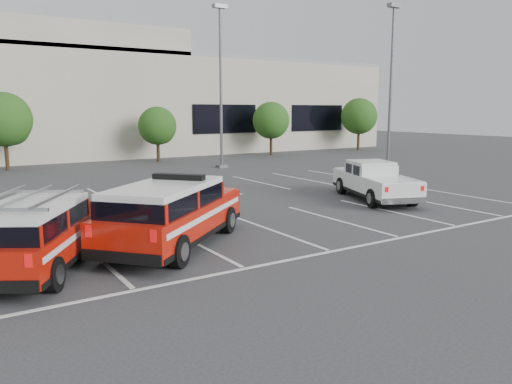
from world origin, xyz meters
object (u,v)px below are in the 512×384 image
Objects in this scene: fire_chief_suv at (173,218)px; light_pole_mid at (221,87)px; tree_mid_left at (6,121)px; ladder_suv at (38,239)px; tree_far_right at (359,118)px; light_pole_right at (391,87)px; tree_right at (272,122)px; white_pickup at (374,185)px; tree_mid_right at (158,127)px; convention_building at (57,98)px.

light_pole_mid is at bearing 105.68° from fire_chief_suv.
light_pole_mid is 19.64m from fire_chief_suv.
ladder_suv is (-1.93, -22.39, -2.29)m from tree_mid_left.
tree_far_right is 39.06m from ladder_suv.
light_pole_right is 2.03× the size of ladder_suv.
tree_mid_left is 1.10× the size of tree_right.
tree_right is 0.81× the size of white_pickup.
tree_mid_right is 20.01m from tree_far_right.
tree_mid_right reaches higher than fire_chief_suv.
white_pickup is at bearing -77.57° from convention_building.
convention_building is 11.19m from tree_mid_left.
light_pole_mid is at bearing -26.92° from tree_mid_left.
tree_right is at bearing 0.00° from tree_mid_right.
light_pole_mid reaches higher than ladder_suv.
tree_mid_right is at bearing 116.09° from white_pickup.
white_pickup is (6.54, -29.68, -4.08)m from convention_building.
light_pole_mid is (1.91, -6.05, 2.68)m from tree_mid_right.
fire_chief_suv is at bearing -145.85° from white_pickup.
tree_far_right is 0.47× the size of light_pole_right.
ladder_suv is at bearing -155.63° from light_pole_right.
tree_right reaches higher than fire_chief_suv.
ladder_suv reaches higher than white_pickup.
tree_mid_left is 22.59m from ladder_suv.
white_pickup is (11.63, -19.86, -2.41)m from tree_mid_left.
tree_mid_left is at bearing 141.75° from white_pickup.
light_pole_right is at bearing -127.04° from tree_far_right.
light_pole_right is at bearing 55.22° from ladder_suv.
fire_chief_suv is (-18.44, -22.15, -1.97)m from tree_right.
white_pickup is (1.63, -19.86, -1.87)m from tree_mid_right.
convention_building is 12.38× the size of tree_mid_left.
tree_mid_right is 0.39× the size of light_pole_mid.
ladder_suv is (-7.02, -32.21, -3.97)m from convention_building.
light_pole_right is 22.26m from fire_chief_suv.
ladder_suv is (-22.84, -10.34, -4.43)m from light_pole_right.
fire_chief_suv is 1.01× the size of white_pickup.
tree_mid_left is 0.47× the size of light_pole_right.
convention_building is at bearing 125.89° from light_pole_right.
white_pickup is at bearing 61.18° from fire_chief_suv.
ladder_suv is (-21.93, -22.39, -2.02)m from tree_right.
tree_mid_left is at bearing -117.40° from convention_building.
tree_far_right reaches higher than fire_chief_suv.
convention_building reaches higher than tree_mid_right.
tree_mid_left is 22.31m from fire_chief_suv.
light_pole_mid is at bearing 110.25° from white_pickup.
tree_far_right is 15.24m from light_pole_right.
fire_chief_suv is (-10.35, -16.10, -4.38)m from light_pole_mid.
fire_chief_suv is 1.09× the size of ladder_suv.
tree_right is at bearing 98.63° from fire_chief_suv.
convention_building is 33.20m from ladder_suv.
tree_mid_right is 0.82× the size of tree_far_right.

